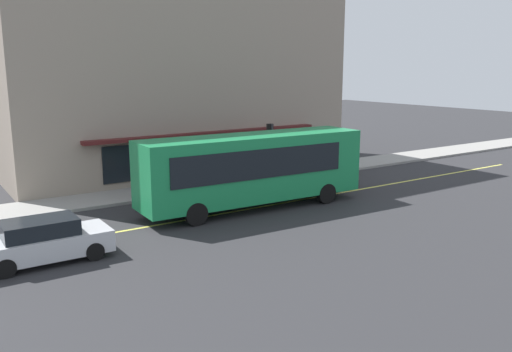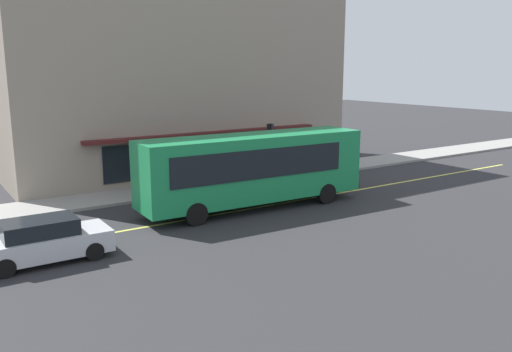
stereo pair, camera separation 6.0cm
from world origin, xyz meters
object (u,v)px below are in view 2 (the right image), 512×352
(bus, at_px, (254,167))
(pedestrian_waiting, at_px, (225,165))
(pedestrian_near_storefront, at_px, (137,178))
(car_silver, at_px, (44,241))
(pedestrian_mid_block, at_px, (330,149))
(traffic_light, at_px, (271,138))

(bus, xyz_separation_m, pedestrian_waiting, (1.24, 4.75, -0.74))
(bus, height_order, pedestrian_near_storefront, bus)
(car_silver, relative_size, pedestrian_mid_block, 2.55)
(traffic_light, bearing_deg, bus, -132.39)
(bus, relative_size, pedestrian_waiting, 6.19)
(car_silver, bearing_deg, traffic_light, 24.87)
(traffic_light, bearing_deg, pedestrian_near_storefront, 179.21)
(bus, distance_m, pedestrian_mid_block, 12.25)
(car_silver, bearing_deg, pedestrian_near_storefront, 48.31)
(pedestrian_near_storefront, bearing_deg, traffic_light, -0.79)
(car_silver, distance_m, pedestrian_mid_block, 21.92)
(pedestrian_waiting, height_order, pedestrian_near_storefront, pedestrian_waiting)
(car_silver, distance_m, pedestrian_near_storefront, 8.95)
(traffic_light, relative_size, pedestrian_near_storefront, 2.01)
(traffic_light, distance_m, pedestrian_mid_block, 6.51)
(car_silver, height_order, pedestrian_mid_block, pedestrian_mid_block)
(pedestrian_waiting, height_order, pedestrian_mid_block, pedestrian_waiting)
(car_silver, relative_size, pedestrian_near_storefront, 2.70)
(bus, bearing_deg, pedestrian_near_storefront, 129.34)
(bus, relative_size, pedestrian_mid_block, 6.64)
(car_silver, bearing_deg, pedestrian_waiting, 30.76)
(pedestrian_near_storefront, height_order, pedestrian_mid_block, pedestrian_mid_block)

